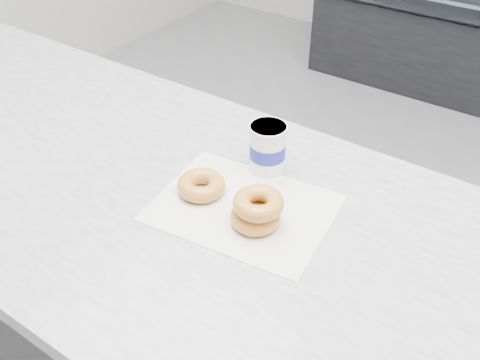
% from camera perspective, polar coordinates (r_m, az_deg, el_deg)
% --- Properties ---
extents(ground, '(5.00, 5.00, 0.00)m').
position_cam_1_polar(ground, '(2.02, 13.35, -15.69)').
color(ground, gray).
rests_on(ground, ground).
extents(wax_paper, '(0.37, 0.30, 0.00)m').
position_cam_1_polar(wax_paper, '(1.05, 0.35, -2.97)').
color(wax_paper, silver).
rests_on(wax_paper, counter).
extents(donut_single, '(0.11, 0.11, 0.03)m').
position_cam_1_polar(donut_single, '(1.08, -4.14, -0.57)').
color(donut_single, gold).
rests_on(donut_single, wax_paper).
extents(donut_stack, '(0.12, 0.12, 0.07)m').
position_cam_1_polar(donut_stack, '(0.99, 1.82, -3.22)').
color(donut_stack, gold).
rests_on(donut_stack, wax_paper).
extents(coffee_cup, '(0.09, 0.09, 0.11)m').
position_cam_1_polar(coffee_cup, '(1.12, 2.96, 3.48)').
color(coffee_cup, white).
rests_on(coffee_cup, counter).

